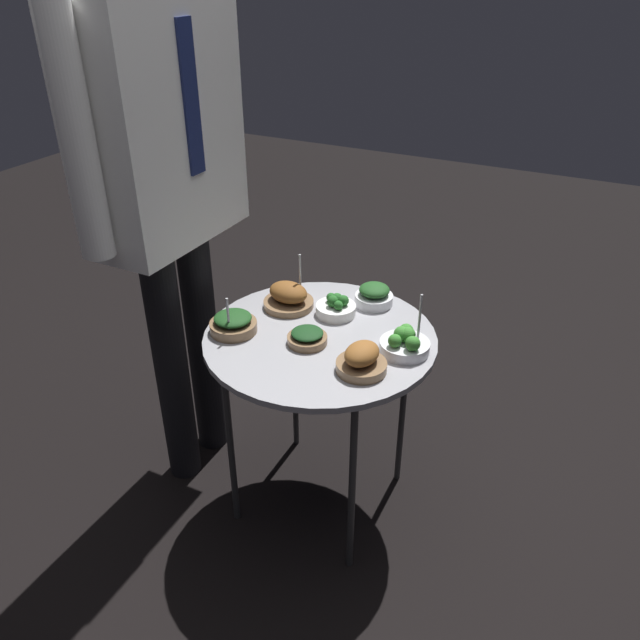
# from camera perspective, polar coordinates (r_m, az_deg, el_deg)

# --- Properties ---
(ground_plane) EXTENTS (8.00, 8.00, 0.00)m
(ground_plane) POSITION_cam_1_polar(r_m,az_deg,el_deg) (2.17, 0.00, -15.81)
(ground_plane) COLOR black
(serving_cart) EXTENTS (0.66, 0.66, 0.64)m
(serving_cart) POSITION_cam_1_polar(r_m,az_deg,el_deg) (1.79, 0.00, -2.61)
(serving_cart) COLOR #939399
(serving_cart) RESTS_ON ground_plane
(bowl_broccoli_near_rim) EXTENTS (0.12, 0.12, 0.07)m
(bowl_broccoli_near_rim) POSITION_cam_1_polar(r_m,az_deg,el_deg) (1.85, 1.48, 1.18)
(bowl_broccoli_near_rim) COLOR white
(bowl_broccoli_near_rim) RESTS_ON serving_cart
(bowl_spinach_front_right) EXTENTS (0.11, 0.11, 0.04)m
(bowl_spinach_front_right) POSITION_cam_1_polar(r_m,az_deg,el_deg) (1.72, -1.17, -1.58)
(bowl_spinach_front_right) COLOR brown
(bowl_spinach_front_right) RESTS_ON serving_cart
(bowl_broccoli_front_center) EXTENTS (0.14, 0.14, 0.17)m
(bowl_broccoli_front_center) POSITION_cam_1_polar(r_m,az_deg,el_deg) (1.69, 7.77, -2.07)
(bowl_broccoli_front_center) COLOR silver
(bowl_broccoli_front_center) RESTS_ON serving_cart
(bowl_roast_mid_right) EXTENTS (0.13, 0.13, 0.08)m
(bowl_roast_mid_right) POSITION_cam_1_polar(r_m,az_deg,el_deg) (1.61, 3.83, -3.66)
(bowl_roast_mid_right) COLOR brown
(bowl_roast_mid_right) RESTS_ON serving_cart
(bowl_spinach_center) EXTENTS (0.14, 0.14, 0.13)m
(bowl_spinach_center) POSITION_cam_1_polar(r_m,az_deg,el_deg) (1.79, -7.94, -0.32)
(bowl_spinach_center) COLOR brown
(bowl_spinach_center) RESTS_ON serving_cart
(bowl_roast_front_left) EXTENTS (0.15, 0.15, 0.16)m
(bowl_roast_front_left) POSITION_cam_1_polar(r_m,az_deg,el_deg) (1.89, -2.90, 2.13)
(bowl_roast_front_left) COLOR brown
(bowl_roast_front_left) RESTS_ON serving_cart
(bowl_spinach_far_rim) EXTENTS (0.12, 0.12, 0.07)m
(bowl_spinach_far_rim) POSITION_cam_1_polar(r_m,az_deg,el_deg) (1.91, 4.96, 2.24)
(bowl_spinach_far_rim) COLOR silver
(bowl_spinach_far_rim) RESTS_ON serving_cart
(waiter_figure) EXTENTS (0.64, 0.24, 1.72)m
(waiter_figure) POSITION_cam_1_polar(r_m,az_deg,el_deg) (1.82, -14.26, 14.39)
(waiter_figure) COLOR black
(waiter_figure) RESTS_ON ground_plane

